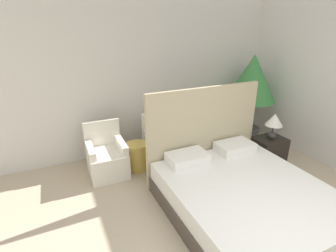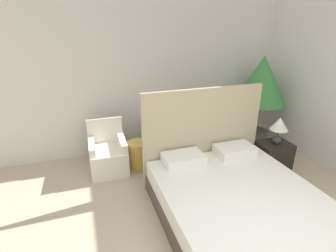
% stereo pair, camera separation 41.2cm
% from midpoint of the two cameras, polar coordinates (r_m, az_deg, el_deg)
% --- Properties ---
extents(wall_back, '(10.00, 0.06, 2.90)m').
position_cam_midpoint_polar(wall_back, '(4.92, -6.01, 11.23)').
color(wall_back, silver).
rests_on(wall_back, ground_plane).
extents(bed, '(1.88, 2.18, 1.47)m').
position_cam_midpoint_polar(bed, '(3.56, 12.60, -14.32)').
color(bed, '#4C4238').
rests_on(bed, ground_plane).
extents(armchair_near_window_left, '(0.60, 0.67, 0.83)m').
position_cam_midpoint_polar(armchair_near_window_left, '(4.46, -15.76, -6.96)').
color(armchair_near_window_left, silver).
rests_on(armchair_near_window_left, ground_plane).
extents(armchair_near_window_right, '(0.64, 0.70, 0.83)m').
position_cam_midpoint_polar(armchair_near_window_right, '(4.67, -3.65, -4.71)').
color(armchair_near_window_right, silver).
rests_on(armchair_near_window_right, ground_plane).
extents(potted_palm, '(0.96, 0.96, 1.78)m').
position_cam_midpoint_polar(potted_palm, '(5.38, 15.70, 9.01)').
color(potted_palm, '#4C4C4C').
rests_on(potted_palm, ground_plane).
extents(nightstand, '(0.51, 0.40, 0.51)m').
position_cam_midpoint_polar(nightstand, '(4.78, 18.70, -5.40)').
color(nightstand, black).
rests_on(nightstand, ground_plane).
extents(table_lamp, '(0.28, 0.28, 0.45)m').
position_cam_midpoint_polar(table_lamp, '(4.55, 19.75, 0.86)').
color(table_lamp, '#333333').
rests_on(table_lamp, nightstand).
extents(side_table, '(0.37, 0.37, 0.46)m').
position_cam_midpoint_polar(side_table, '(4.50, -9.32, -6.55)').
color(side_table, gold).
rests_on(side_table, ground_plane).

